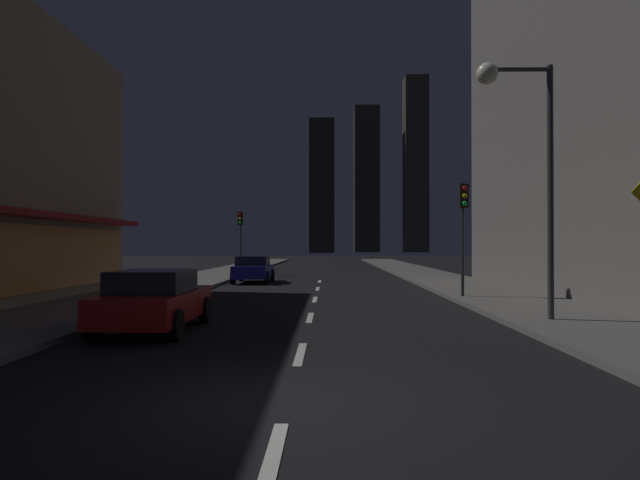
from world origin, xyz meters
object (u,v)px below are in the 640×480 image
traffic_light_near_right (463,214)px  traffic_light_far_left (240,228)px  car_parked_far (253,269)px  car_parked_near (154,300)px  fire_hydrant_far_left (193,279)px  street_lamp_right (518,127)px

traffic_light_near_right → traffic_light_far_left: same height
car_parked_far → traffic_light_far_left: bearing=104.2°
traffic_light_near_right → car_parked_near: bearing=-140.3°
car_parked_near → car_parked_far: (0.00, 17.16, 0.00)m
fire_hydrant_far_left → car_parked_far: bearing=60.5°
fire_hydrant_far_left → traffic_light_far_left: traffic_light_far_left is taller
fire_hydrant_far_left → traffic_light_near_right: traffic_light_near_right is taller
fire_hydrant_far_left → traffic_light_near_right: bearing=-25.9°
fire_hydrant_far_left → traffic_light_near_right: (11.40, -5.54, 2.74)m
traffic_light_far_left → street_lamp_right: size_ratio=0.64×
traffic_light_far_left → street_lamp_right: 25.91m
fire_hydrant_far_left → street_lamp_right: bearing=-46.5°
street_lamp_right → traffic_light_near_right: bearing=88.9°
car_parked_far → street_lamp_right: (8.98, -15.95, 4.33)m
car_parked_near → fire_hydrant_far_left: 13.30m
car_parked_far → fire_hydrant_far_left: bearing=-119.5°
traffic_light_near_right → street_lamp_right: (-0.12, -6.35, 1.87)m
traffic_light_far_left → street_lamp_right: (10.88, -23.44, 1.87)m
street_lamp_right → traffic_light_far_left: bearing=114.9°
fire_hydrant_far_left → traffic_light_far_left: bearing=88.0°
car_parked_far → street_lamp_right: bearing=-60.6°
car_parked_near → street_lamp_right: (8.98, 1.20, 4.33)m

